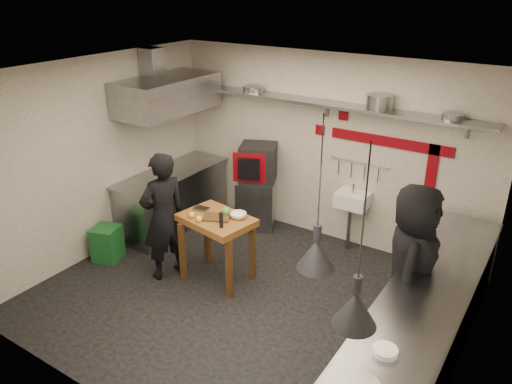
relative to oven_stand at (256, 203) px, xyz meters
The scene contains 46 objects.
floor 2.05m from the oven_stand, 60.38° to the right, with size 5.00×5.00×0.00m, color black.
ceiling 3.13m from the oven_stand, 60.38° to the right, with size 5.00×5.00×0.00m, color beige.
wall_back 1.45m from the oven_stand, 19.24° to the left, with size 5.00×0.04×2.80m, color silver.
wall_front 4.10m from the oven_stand, 75.50° to the right, with size 5.00×0.04×2.80m, color silver.
wall_left 2.52m from the oven_stand, 130.63° to the right, with size 0.04×4.20×2.80m, color silver.
wall_right 4.04m from the oven_stand, 26.62° to the right, with size 0.04×4.20×2.80m, color silver.
red_band_horiz 2.35m from the oven_stand, ahead, with size 1.70×0.02×0.14m, color maroon.
red_band_vert 2.69m from the oven_stand, ahead, with size 0.14×0.02×1.10m, color maroon.
red_tile_a 2.02m from the oven_stand, 14.73° to the left, with size 0.14×0.02×0.14m, color maroon.
red_tile_b 1.60m from the oven_stand, 20.09° to the left, with size 0.14×0.02×0.14m, color maroon.
back_shelf 1.99m from the oven_stand, ahead, with size 4.60×0.34×0.04m, color slate.
shelf_bracket_left 1.88m from the oven_stand, 160.63° to the left, with size 0.04×0.06×0.24m, color slate.
shelf_bracket_mid 1.93m from the oven_stand, 17.69° to the left, with size 0.04×0.06×0.24m, color slate.
shelf_bracket_right 3.33m from the oven_stand, ahead, with size 0.04×0.06×0.24m, color slate.
pan_far_left 1.80m from the oven_stand, 137.21° to the left, with size 0.28×0.28×0.09m, color slate.
pan_mid_left 1.79m from the oven_stand, 126.77° to the left, with size 0.24×0.24×0.07m, color slate.
stock_pot 2.58m from the oven_stand, ahead, with size 0.34×0.34×0.20m, color slate.
pan_right 3.26m from the oven_stand, ahead, with size 0.24×0.24×0.08m, color slate.
oven_stand is the anchor object (origin of this frame).
combi_oven 0.69m from the oven_stand, 47.93° to the left, with size 0.54×0.50×0.58m, color black.
oven_door 0.73m from the oven_stand, 83.36° to the right, with size 0.50×0.03×0.46m, color maroon.
oven_glass 0.75m from the oven_stand, 79.28° to the right, with size 0.33×0.01×0.34m, color black.
hand_sink 1.60m from the oven_stand, ahead, with size 0.46×0.34×0.22m, color white.
sink_tap 1.65m from the oven_stand, ahead, with size 0.03×0.03×0.14m, color slate.
sink_drain 1.55m from the oven_stand, ahead, with size 0.06×0.06×0.66m, color slate.
utensil_rail 1.83m from the oven_stand, 11.26° to the left, with size 0.02×0.02×0.90m, color slate.
counter_right 3.60m from the oven_stand, 29.11° to the right, with size 0.70×3.80×0.90m, color slate.
counter_right_top 3.64m from the oven_stand, 29.11° to the right, with size 0.76×3.90×0.03m, color slate.
small_bowl_right 4.23m from the oven_stand, 42.42° to the right, with size 0.21×0.21×0.05m, color white.
counter_left 1.35m from the oven_stand, 148.67° to the right, with size 0.70×1.90×0.90m, color slate.
counter_left_top 1.45m from the oven_stand, 148.67° to the right, with size 0.76×2.00×0.03m, color slate.
extractor_hood 2.18m from the oven_stand, 147.53° to the right, with size 0.78×1.60×0.50m, color slate.
hood_duct 2.64m from the oven_stand, 152.58° to the right, with size 0.28×0.28×0.50m, color slate.
green_bin 2.37m from the oven_stand, 120.85° to the right, with size 0.35×0.35×0.50m, color #175424.
prep_table 1.63m from the oven_stand, 75.21° to the right, with size 0.92×0.64×0.92m, color brown, non-canonical shape.
cutting_board 1.74m from the oven_stand, 74.54° to the right, with size 0.34×0.24×0.03m, color #4B3017.
pepper_mill 1.98m from the oven_stand, 70.02° to the right, with size 0.05×0.05×0.20m, color black.
lemon_a 1.86m from the oven_stand, 84.54° to the right, with size 0.08×0.08×0.08m, color yellow.
lemon_b 1.91m from the oven_stand, 80.00° to the right, with size 0.08×0.08×0.08m, color yellow.
veg_ball 1.64m from the oven_stand, 71.53° to the right, with size 0.11×0.11×0.11m, color #599A32.
steel_tray 1.61m from the oven_stand, 85.38° to the right, with size 0.19×0.13×0.03m, color slate.
bowl 1.68m from the oven_stand, 65.24° to the right, with size 0.21×0.21×0.07m, color white.
heat_lamp_near 4.01m from the oven_stand, 48.77° to the right, with size 0.33×0.33×1.36m, color black, non-canonical shape.
heat_lamp_far 4.65m from the oven_stand, 47.29° to the right, with size 0.34×0.34×1.42m, color black, non-canonical shape.
chef_left 1.94m from the oven_stand, 96.71° to the right, with size 0.64×0.42×1.75m, color black.
chef_right 3.20m from the oven_stand, 25.32° to the right, with size 0.90×0.58×1.83m, color black.
Camera 1 is at (2.97, -4.32, 3.75)m, focal length 35.00 mm.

